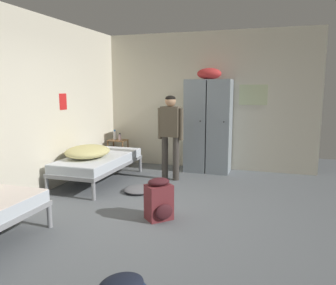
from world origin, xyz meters
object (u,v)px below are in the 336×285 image
bedding_heap (88,152)px  water_bottle (115,135)px  shelf_unit (118,150)px  lotion_bottle (120,137)px  clothes_pile_grey (139,189)px  locker_bank (208,124)px  person_traveler (170,130)px  backpack_maroon (159,200)px  bed_left_rear (99,161)px

bedding_heap → water_bottle: size_ratio=4.02×
shelf_unit → lotion_bottle: size_ratio=3.61×
shelf_unit → bedding_heap: bearing=-83.8°
clothes_pile_grey → lotion_bottle: bearing=124.6°
water_bottle → clothes_pile_grey: 2.15m
locker_bank → person_traveler: bearing=-122.4°
water_bottle → person_traveler: bearing=-26.4°
shelf_unit → person_traveler: 1.71m
locker_bank → bedding_heap: bearing=-138.1°
shelf_unit → clothes_pile_grey: shelf_unit is taller
backpack_maroon → clothes_pile_grey: 1.23m
person_traveler → backpack_maroon: (0.43, -1.87, -0.68)m
locker_bank → lotion_bottle: (-1.89, -0.15, -0.33)m
bedding_heap → water_bottle: bearing=99.1°
bed_left_rear → bedding_heap: bedding_heap is taller
lotion_bottle → clothes_pile_grey: lotion_bottle is taller
bedding_heap → clothes_pile_grey: 1.14m
bed_left_rear → water_bottle: water_bottle is taller
bed_left_rear → clothes_pile_grey: 1.03m
locker_bank → bed_left_rear: bearing=-140.9°
water_bottle → clothes_pile_grey: water_bottle is taller
backpack_maroon → water_bottle: bearing=126.6°
shelf_unit → water_bottle: water_bottle is taller
locker_bank → clothes_pile_grey: size_ratio=4.14×
water_bottle → backpack_maroon: size_ratio=0.39×
person_traveler → shelf_unit: bearing=152.9°
bedding_heap → backpack_maroon: 2.05m
bedding_heap → person_traveler: bearing=31.4°
person_traveler → backpack_maroon: person_traveler is taller
bed_left_rear → person_traveler: person_traveler is taller
backpack_maroon → clothes_pile_grey: backpack_maroon is taller
locker_bank → water_bottle: 2.06m
person_traveler → backpack_maroon: size_ratio=2.82×
person_traveler → lotion_bottle: bearing=153.1°
lotion_bottle → backpack_maroon: size_ratio=0.29×
bedding_heap → water_bottle: water_bottle is taller
lotion_bottle → clothes_pile_grey: size_ratio=0.32×
bed_left_rear → lotion_bottle: size_ratio=12.03×
locker_bank → lotion_bottle: size_ratio=13.11×
locker_bank → person_traveler: (-0.53, -0.84, -0.03)m
bed_left_rear → backpack_maroon: bearing=-39.2°
locker_bank → bedding_heap: 2.44m
bed_left_rear → lotion_bottle: (-0.18, 1.24, 0.26)m
water_bottle → clothes_pile_grey: bearing=-52.9°
bed_left_rear → locker_bank: bearing=39.1°
locker_bank → water_bottle: (-2.04, -0.09, -0.30)m
shelf_unit → backpack_maroon: bearing=-54.4°
shelf_unit → clothes_pile_grey: size_ratio=1.14×
water_bottle → lotion_bottle: bearing=-21.8°
backpack_maroon → locker_bank: bearing=87.9°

